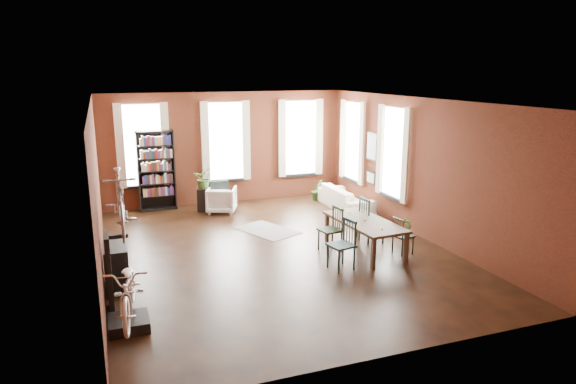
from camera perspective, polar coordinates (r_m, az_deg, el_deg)
name	(u,v)px	position (r m, az deg, el deg)	size (l,w,h in m)	color
room	(277,148)	(11.27, -1.25, 4.91)	(9.00, 9.04, 3.22)	black
dining_table	(364,236)	(11.09, 8.46, -4.89)	(0.93, 2.04, 0.69)	brown
dining_chair_a	(341,245)	(10.06, 5.93, -5.88)	(0.45, 0.45, 0.98)	#1A393A
dining_chair_b	(330,230)	(11.02, 4.71, -4.20)	(0.44, 0.44, 0.95)	black
dining_chair_c	(403,236)	(11.12, 12.67, -4.75)	(0.37, 0.37, 0.79)	#21301C
dining_chair_d	(372,220)	(11.69, 9.28, -3.08)	(0.48, 0.48, 1.04)	#1C3E3E
bookshelf	(156,171)	(14.56, -14.41, 2.30)	(1.00, 0.32, 2.20)	black
white_armchair	(222,199)	(14.09, -7.40, -0.72)	(0.75, 0.70, 0.77)	white
cream_sofa	(346,194)	(14.43, 6.42, -0.27)	(2.08, 0.61, 0.81)	beige
striped_rug	(267,230)	(12.49, -2.32, -4.29)	(0.93, 1.50, 0.01)	black
bike_trainer	(129,323)	(8.34, -17.25, -13.74)	(0.59, 0.59, 0.17)	black
bike_wall_rack	(109,274)	(8.73, -19.25, -8.56)	(0.16, 0.60, 1.30)	black
console_table	(116,267)	(9.66, -18.54, -7.95)	(0.40, 0.80, 0.80)	black
plant_stand	(204,200)	(14.32, -9.33, -0.85)	(0.31, 0.31, 0.63)	black
plant_by_sofa	(317,195)	(15.35, 3.24, -0.39)	(0.35, 0.64, 0.28)	#2D5C24
plant_small	(407,235)	(12.23, 13.05, -4.63)	(0.25, 0.48, 0.17)	#2B5D25
bicycle_floor	(127,264)	(7.96, -17.44, -7.65)	(0.60, 0.90, 1.72)	silver
bicycle_hung	(119,181)	(8.31, -18.31, 1.12)	(0.47, 1.00, 1.66)	#A5A8AD
plant_on_stand	(204,180)	(14.20, -9.29, 1.29)	(0.54, 0.60, 0.46)	#395C24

